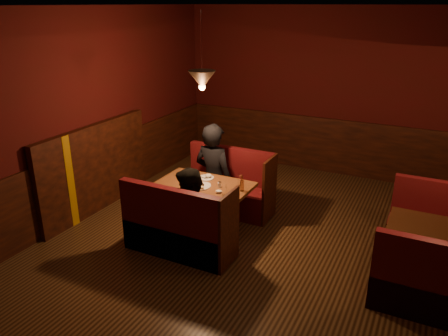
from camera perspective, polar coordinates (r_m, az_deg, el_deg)
The scene contains 9 objects.
room at distance 4.88m, azimuth 3.79°, elevation -1.89°, with size 6.02×7.02×2.92m.
main_table at distance 5.86m, azimuth -2.52°, elevation -3.51°, with size 1.25×0.76×0.88m.
main_bench_far at distance 6.52m, azimuth 0.66°, elevation -2.99°, with size 1.38×0.49×0.94m.
main_bench_near at distance 5.41m, azimuth -6.03°, elevation -8.41°, with size 1.38×0.49×0.94m.
second_table at distance 5.38m, azimuth 26.47°, elevation -8.78°, with size 1.13×0.72×0.64m.
second_bench_far at distance 6.06m, azimuth 26.62°, elevation -7.45°, with size 1.25×0.47×0.89m.
second_bench_near at distance 4.89m, azimuth 26.18°, elevation -14.40°, with size 1.25×0.47×0.89m.
diner_a at distance 6.25m, azimuth -1.37°, elevation 1.39°, with size 0.62×0.41×1.70m, color black.
diner_b at distance 5.24m, azimuth -4.39°, elevation -4.15°, with size 0.70×0.55×1.45m, color black.
Camera 1 is at (1.45, -4.11, 2.93)m, focal length 35.00 mm.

